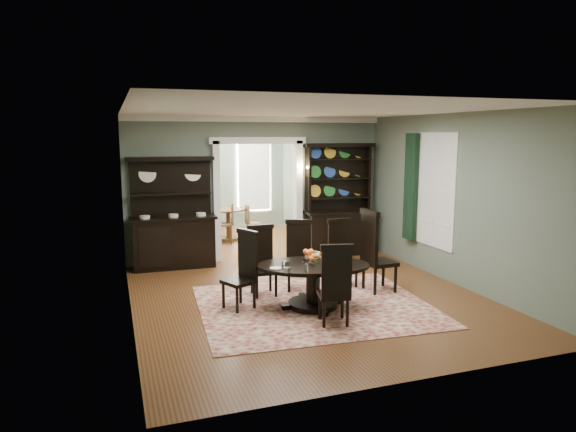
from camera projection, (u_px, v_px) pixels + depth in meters
name	position (u px, v px, depth m)	size (l,w,h in m)	color
room	(309.00, 202.00, 8.11)	(5.51, 6.01, 3.01)	brown
parlor	(231.00, 178.00, 13.24)	(3.51, 3.50, 3.01)	brown
doorway_trim	(258.00, 183.00, 10.86)	(2.08, 0.25, 2.57)	white
right_window	(423.00, 189.00, 9.80)	(0.15, 1.47, 2.12)	white
wall_sconce	(302.00, 169.00, 10.98)	(0.27, 0.21, 0.21)	gold
rug	(314.00, 306.00, 7.94)	(3.49, 2.95, 0.01)	maroon
dining_table	(313.00, 277.00, 7.82)	(1.95, 1.95, 0.68)	black
centerpiece	(311.00, 259.00, 7.83)	(1.33, 0.85, 0.22)	silver
chair_far_left	(262.00, 258.00, 8.46)	(0.45, 0.41, 1.16)	black
chair_far_mid	(299.00, 253.00, 8.76)	(0.55, 0.54, 1.19)	black
chair_far_right	(341.00, 251.00, 8.95)	(0.47, 0.45, 1.18)	black
chair_end_left	(244.00, 267.00, 7.79)	(0.57, 0.58, 1.20)	black
chair_end_right	(374.00, 249.00, 8.54)	(0.51, 0.54, 1.40)	black
chair_near	(335.00, 283.00, 7.01)	(0.51, 0.50, 1.18)	black
sideboard	(173.00, 229.00, 10.17)	(1.68, 0.62, 2.20)	black
welsh_dresser	(339.00, 214.00, 11.30)	(1.60, 0.67, 2.44)	black
parlor_table	(228.00, 220.00, 12.79)	(0.86, 0.86, 0.79)	brown
parlor_chair_left	(228.00, 222.00, 12.43)	(0.43, 0.42, 0.99)	brown
parlor_chair_right	(251.00, 221.00, 12.78)	(0.38, 0.38, 0.90)	brown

